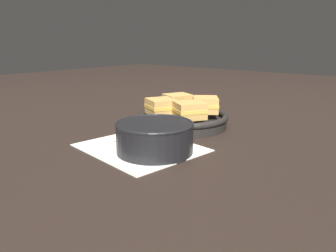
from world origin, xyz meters
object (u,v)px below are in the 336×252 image
at_px(spoon, 152,144).
at_px(sandwich_far_right, 178,101).
at_px(sandwich_near_left, 161,107).
at_px(sandwich_near_right, 190,110).
at_px(skillet, 183,120).
at_px(sandwich_far_left, 205,105).
at_px(soup_bowl, 155,136).

distance_m(spoon, sandwich_far_right, 0.28).
height_order(sandwich_near_left, sandwich_near_right, same).
distance_m(spoon, skillet, 0.22).
distance_m(sandwich_far_left, sandwich_far_right, 0.10).
bearing_deg(sandwich_near_right, sandwich_near_left, -173.05).
relative_size(soup_bowl, sandwich_far_left, 1.64).
xyz_separation_m(skillet, sandwich_near_right, (0.05, -0.04, 0.04)).
bearing_deg(spoon, soup_bowl, -56.79).
distance_m(sandwich_near_left, sandwich_far_right, 0.10).
distance_m(spoon, sandwich_near_left, 0.19).
bearing_deg(skillet, sandwich_near_left, -126.44).
relative_size(soup_bowl, sandwich_near_left, 1.71).
bearing_deg(sandwich_near_left, sandwich_far_right, 96.95).
bearing_deg(sandwich_far_left, skillet, -129.70).
height_order(spoon, sandwich_far_right, sandwich_far_right).
bearing_deg(sandwich_far_right, skillet, -37.29).
bearing_deg(soup_bowl, spoon, 141.77).
xyz_separation_m(spoon, skillet, (-0.06, 0.21, 0.01)).
bearing_deg(sandwich_far_left, sandwich_near_right, -83.05).
bearing_deg(sandwich_near_left, sandwich_near_right, 6.95).
distance_m(sandwich_near_right, sandwich_far_left, 0.10).
distance_m(skillet, sandwich_far_right, 0.08).
bearing_deg(soup_bowl, sandwich_far_left, 99.97).
height_order(sandwich_near_left, sandwich_far_right, same).
distance_m(skillet, sandwich_near_right, 0.08).
height_order(skillet, sandwich_near_right, sandwich_near_right).
bearing_deg(soup_bowl, skillet, 111.78).
distance_m(skillet, sandwich_far_left, 0.08).
bearing_deg(sandwich_near_left, soup_bowl, -52.90).
distance_m(spoon, sandwich_near_right, 0.17).
bearing_deg(spoon, sandwich_far_right, 96.08).
xyz_separation_m(spoon, sandwich_near_left, (-0.10, 0.15, 0.06)).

